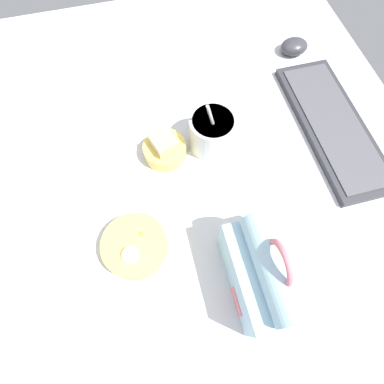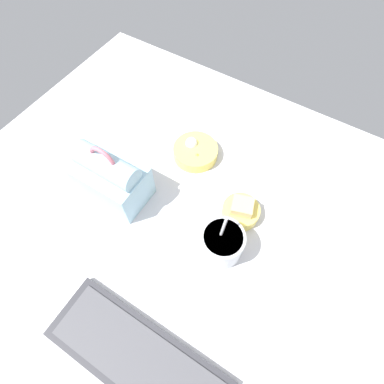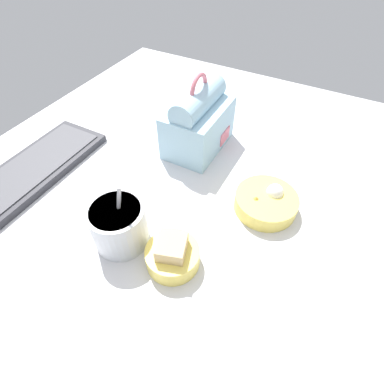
{
  "view_description": "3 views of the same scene",
  "coord_description": "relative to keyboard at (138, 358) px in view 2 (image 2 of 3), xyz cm",
  "views": [
    {
      "loc": [
        28.5,
        -10.4,
        64.19
      ],
      "look_at": [
        3.57,
        -4.01,
        7.0
      ],
      "focal_mm": 28.0,
      "sensor_mm": 36.0,
      "label": 1
    },
    {
      "loc": [
        -17.21,
        29.44,
        76.45
      ],
      "look_at": [
        3.57,
        -4.01,
        7.0
      ],
      "focal_mm": 28.0,
      "sensor_mm": 36.0,
      "label": 2
    },
    {
      "loc": [
        -33.36,
        -23.88,
        52.29
      ],
      "look_at": [
        3.57,
        -4.01,
        7.0
      ],
      "focal_mm": 28.0,
      "sensor_mm": 36.0,
      "label": 3
    }
  ],
  "objects": [
    {
      "name": "bento_bowl_sandwich",
      "position": [
        -2.71,
        -42.22,
        1.44
      ],
      "size": [
        10.0,
        10.0,
        6.58
      ],
      "color": "#EFD65B",
      "rests_on": "desk_surface"
    },
    {
      "name": "soup_cup",
      "position": [
        -3.04,
        -30.79,
        3.78
      ],
      "size": [
        10.61,
        10.61,
        15.28
      ],
      "color": "silver",
      "rests_on": "desk_surface"
    },
    {
      "name": "desk_surface",
      "position": [
        7.1,
        -35.05,
        -2.02
      ],
      "size": [
        140.0,
        110.0,
        2.0
      ],
      "color": "silver",
      "rests_on": "ground"
    },
    {
      "name": "lunch_bag",
      "position": [
        30.35,
        -30.24,
        6.54
      ],
      "size": [
        18.58,
        12.44,
        19.97
      ],
      "color": "#9EC6DB",
      "rests_on": "desk_surface"
    },
    {
      "name": "bento_bowl_snacks",
      "position": [
        18.15,
        -53.0,
        0.96
      ],
      "size": [
        13.39,
        13.39,
        5.53
      ],
      "color": "#EFD65B",
      "rests_on": "desk_surface"
    },
    {
      "name": "keyboard",
      "position": [
        0.0,
        0.0,
        0.0
      ],
      "size": [
        41.2,
        14.62,
        2.1
      ],
      "color": "#2D2D33",
      "rests_on": "desk_surface"
    }
  ]
}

